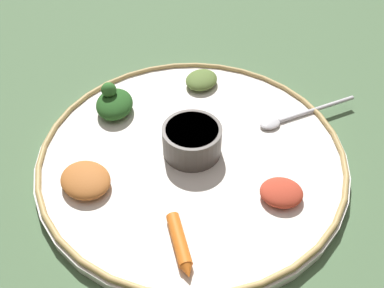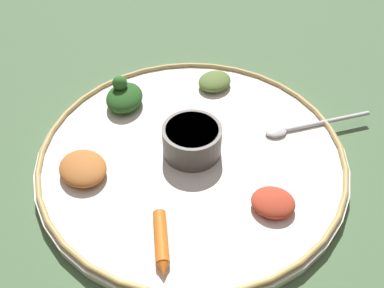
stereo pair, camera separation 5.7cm
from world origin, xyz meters
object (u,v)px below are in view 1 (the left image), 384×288
(center_bowl, at_px, (192,139))
(greens_pile, at_px, (114,102))
(spoon, at_px, (294,116))
(carrot_near_spoon, at_px, (180,244))

(center_bowl, xyz_separation_m, greens_pile, (0.06, -0.14, -0.01))
(spoon, distance_m, carrot_near_spoon, 0.29)
(center_bowl, relative_size, greens_pile, 0.92)
(greens_pile, bearing_deg, carrot_near_spoon, 82.41)
(greens_pile, xyz_separation_m, carrot_near_spoon, (0.04, 0.27, -0.01))
(carrot_near_spoon, bearing_deg, greens_pile, -97.59)
(spoon, xyz_separation_m, carrot_near_spoon, (0.27, 0.11, 0.00))
(spoon, bearing_deg, greens_pile, -35.25)
(spoon, relative_size, greens_pile, 1.95)
(spoon, distance_m, greens_pile, 0.29)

